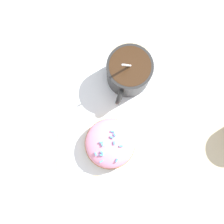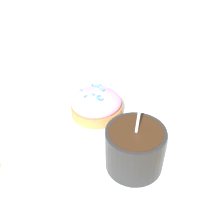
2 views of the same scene
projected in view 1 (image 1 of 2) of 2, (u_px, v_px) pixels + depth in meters
The scene contains 4 objects.
ground_plane at pixel (119, 111), 0.55m from camera, with size 3.00×3.00×0.00m, color #C6B793.
paper_napkin at pixel (119, 111), 0.55m from camera, with size 0.28×0.27×0.00m.
coffee_cup at pixel (129, 72), 0.52m from camera, with size 0.12×0.09×0.11m.
frosted_pastry at pixel (110, 144), 0.52m from camera, with size 0.10×0.10×0.05m.
Camera 1 is at (0.09, -0.01, 0.54)m, focal length 42.00 mm.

